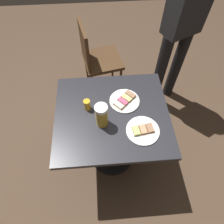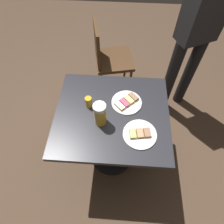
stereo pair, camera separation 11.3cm
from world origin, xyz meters
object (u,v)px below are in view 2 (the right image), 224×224
(plate_near, at_px, (140,134))
(cafe_chair, at_px, (108,57))
(patron_standing, at_px, (199,28))
(plate_far, at_px, (127,102))
(beer_mug, at_px, (100,113))
(beer_glass_small, at_px, (89,102))

(plate_near, xyz_separation_m, cafe_chair, (1.01, 0.29, -0.22))
(patron_standing, bearing_deg, plate_far, 23.08)
(beer_mug, relative_size, beer_glass_small, 2.15)
(plate_far, xyz_separation_m, cafe_chair, (0.75, 0.20, -0.23))
(plate_near, distance_m, beer_mug, 0.30)
(patron_standing, bearing_deg, cafe_chair, -35.70)
(plate_far, distance_m, cafe_chair, 0.81)
(plate_near, height_order, patron_standing, patron_standing)
(beer_mug, xyz_separation_m, patron_standing, (0.78, -0.72, 0.14))
(plate_far, bearing_deg, patron_standing, -41.95)
(plate_far, bearing_deg, beer_mug, 133.72)
(plate_near, bearing_deg, beer_glass_small, 59.63)
(patron_standing, bearing_deg, beer_mug, 22.09)
(beer_mug, distance_m, cafe_chair, 0.97)
(plate_far, xyz_separation_m, beer_mug, (-0.17, 0.18, 0.08))
(beer_mug, height_order, cafe_chair, beer_mug)
(cafe_chair, bearing_deg, plate_far, 3.06)
(beer_glass_small, relative_size, patron_standing, 0.05)
(beer_glass_small, bearing_deg, patron_standing, -51.53)
(plate_near, height_order, plate_far, same)
(beer_mug, relative_size, cafe_chair, 0.21)
(patron_standing, bearing_deg, beer_glass_small, 13.50)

